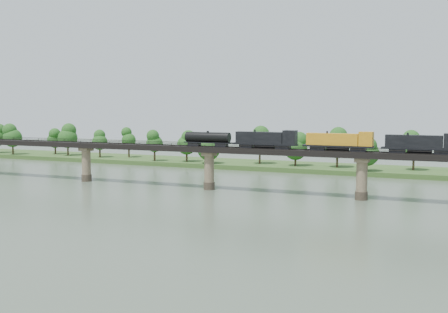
% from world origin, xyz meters
% --- Properties ---
extents(ground, '(400.00, 400.00, 0.00)m').
position_xyz_m(ground, '(0.00, 0.00, 0.00)').
color(ground, '#3F4E3D').
rests_on(ground, ground).
extents(far_bank, '(300.00, 24.00, 1.60)m').
position_xyz_m(far_bank, '(0.00, 85.00, 0.80)').
color(far_bank, '#2E4E1F').
rests_on(far_bank, ground).
extents(bridge, '(236.00, 30.00, 11.50)m').
position_xyz_m(bridge, '(0.00, 30.00, 5.46)').
color(bridge, '#473A2D').
rests_on(bridge, ground).
extents(bridge_superstructure, '(220.00, 4.90, 0.75)m').
position_xyz_m(bridge_superstructure, '(0.00, 30.00, 11.79)').
color(bridge_superstructure, black).
rests_on(bridge_superstructure, bridge).
extents(far_treeline, '(289.06, 17.54, 13.60)m').
position_xyz_m(far_treeline, '(-8.21, 80.52, 8.83)').
color(far_treeline, '#382619').
rests_on(far_treeline, far_bank).
extents(freight_train, '(68.23, 2.66, 4.70)m').
position_xyz_m(freight_train, '(28.14, 30.00, 13.74)').
color(freight_train, black).
rests_on(freight_train, bridge).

